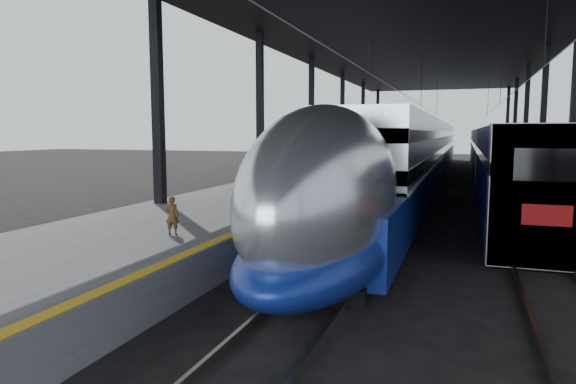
% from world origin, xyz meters
% --- Properties ---
extents(ground, '(160.00, 160.00, 0.00)m').
position_xyz_m(ground, '(0.00, 0.00, 0.00)').
color(ground, black).
rests_on(ground, ground).
extents(platform, '(6.00, 80.00, 1.00)m').
position_xyz_m(platform, '(-3.50, 20.00, 0.50)').
color(platform, '#4C4C4F').
rests_on(platform, ground).
extents(yellow_strip, '(0.30, 80.00, 0.01)m').
position_xyz_m(yellow_strip, '(-0.70, 20.00, 1.00)').
color(yellow_strip, gold).
rests_on(yellow_strip, platform).
extents(rails, '(6.52, 80.00, 0.16)m').
position_xyz_m(rails, '(4.50, 20.00, 0.08)').
color(rails, slate).
rests_on(rails, ground).
extents(canopy, '(18.00, 75.00, 9.47)m').
position_xyz_m(canopy, '(1.90, 20.00, 9.12)').
color(canopy, black).
rests_on(canopy, ground).
extents(tgv_train, '(3.08, 65.20, 4.41)m').
position_xyz_m(tgv_train, '(2.00, 27.38, 2.06)').
color(tgv_train, silver).
rests_on(tgv_train, ground).
extents(second_train, '(2.82, 56.05, 3.88)m').
position_xyz_m(second_train, '(7.00, 30.21, 1.97)').
color(second_train, '#16168F').
rests_on(second_train, ground).
extents(child, '(0.41, 0.31, 1.01)m').
position_xyz_m(child, '(-2.12, -0.13, 1.50)').
color(child, '#4D3219').
rests_on(child, platform).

